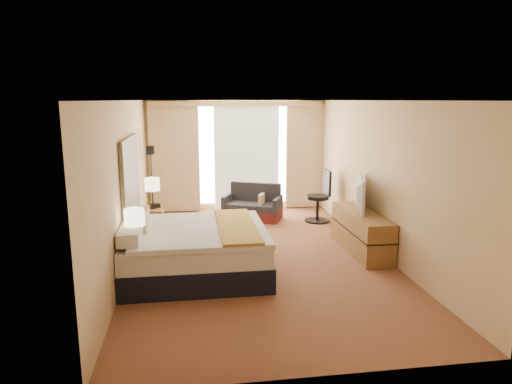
{
  "coord_description": "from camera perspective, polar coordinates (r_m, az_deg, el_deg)",
  "views": [
    {
      "loc": [
        -1.1,
        -7.31,
        2.61
      ],
      "look_at": [
        0.03,
        0.4,
        1.03
      ],
      "focal_mm": 32.0,
      "sensor_mm": 36.0,
      "label": 1
    }
  ],
  "objects": [
    {
      "name": "curtains",
      "position": [
        10.82,
        -2.48,
        5.07
      ],
      "size": [
        4.12,
        0.19,
        2.56
      ],
      "color": "beige",
      "rests_on": "floor"
    },
    {
      "name": "nightstand_left",
      "position": [
        6.73,
        -14.57,
        -9.24
      ],
      "size": [
        0.45,
        0.52,
        0.55
      ],
      "primitive_type": "cube",
      "color": "brown",
      "rests_on": "floor"
    },
    {
      "name": "floor_lamp",
      "position": [
        9.78,
        -12.95,
        2.77
      ],
      "size": [
        0.21,
        0.21,
        1.67
      ],
      "color": "black",
      "rests_on": "floor"
    },
    {
      "name": "desk_chair",
      "position": [
        10.0,
        8.06,
        -0.83
      ],
      "size": [
        0.55,
        0.55,
        1.13
      ],
      "rotation": [
        0.0,
        0.0,
        0.01
      ],
      "color": "black",
      "rests_on": "floor"
    },
    {
      "name": "loveseat",
      "position": [
        10.17,
        -0.38,
        -1.93
      ],
      "size": [
        1.41,
        1.12,
        0.78
      ],
      "rotation": [
        0.0,
        0.0,
        -0.42
      ],
      "color": "#5B1A1A",
      "rests_on": "floor"
    },
    {
      "name": "bed",
      "position": [
        7.03,
        -7.65,
        -7.17
      ],
      "size": [
        2.13,
        1.94,
        1.03
      ],
      "color": "black",
      "rests_on": "floor"
    },
    {
      "name": "floor",
      "position": [
        7.84,
        0.2,
        -7.98
      ],
      "size": [
        4.2,
        7.0,
        0.02
      ],
      "primitive_type": "cube",
      "color": "maroon",
      "rests_on": "ground"
    },
    {
      "name": "tissue_box",
      "position": [
        6.5,
        -14.77,
        -6.95
      ],
      "size": [
        0.12,
        0.12,
        0.1
      ],
      "primitive_type": "cube",
      "rotation": [
        0.0,
        0.0,
        -0.12
      ],
      "color": "#829BC9",
      "rests_on": "nightstand_left"
    },
    {
      "name": "headboard",
      "position": [
        7.69,
        -15.38,
        1.08
      ],
      "size": [
        0.06,
        1.85,
        1.5
      ],
      "primitive_type": "cube",
      "color": "black",
      "rests_on": "wall_left"
    },
    {
      "name": "nightstand_right",
      "position": [
        9.1,
        -12.93,
        -3.71
      ],
      "size": [
        0.45,
        0.52,
        0.55
      ],
      "primitive_type": "cube",
      "color": "brown",
      "rests_on": "floor"
    },
    {
      "name": "wall_right",
      "position": [
        8.09,
        15.09,
        1.74
      ],
      "size": [
        0.02,
        7.0,
        2.6
      ],
      "primitive_type": "cube",
      "color": "#E6B78C",
      "rests_on": "ground"
    },
    {
      "name": "lamp_right",
      "position": [
        8.94,
        -12.85,
        0.86
      ],
      "size": [
        0.28,
        0.28,
        0.6
      ],
      "color": "black",
      "rests_on": "nightstand_right"
    },
    {
      "name": "wall_front",
      "position": [
        4.18,
        7.4,
        -6.91
      ],
      "size": [
        4.2,
        0.02,
        2.6
      ],
      "primitive_type": "cube",
      "color": "#E6B78C",
      "rests_on": "ground"
    },
    {
      "name": "lamp_left",
      "position": [
        6.55,
        -14.97,
        -3.17
      ],
      "size": [
        0.28,
        0.28,
        0.58
      ],
      "color": "black",
      "rests_on": "nightstand_left"
    },
    {
      "name": "television",
      "position": [
        8.22,
        12.34,
        -0.16
      ],
      "size": [
        0.44,
        1.01,
        0.59
      ],
      "primitive_type": "imported",
      "rotation": [
        0.0,
        0.0,
        1.26
      ],
      "color": "black",
      "rests_on": "media_dresser"
    },
    {
      "name": "telephone",
      "position": [
        9.12,
        -12.49,
        -1.65
      ],
      "size": [
        0.22,
        0.19,
        0.07
      ],
      "primitive_type": "cube",
      "rotation": [
        0.0,
        0.0,
        0.27
      ],
      "color": "black",
      "rests_on": "nightstand_right"
    },
    {
      "name": "wall_left",
      "position": [
        7.5,
        -15.87,
        0.95
      ],
      "size": [
        0.02,
        7.0,
        2.6
      ],
      "primitive_type": "cube",
      "color": "#E6B78C",
      "rests_on": "ground"
    },
    {
      "name": "media_dresser",
      "position": [
        8.2,
        13.01,
        -4.86
      ],
      "size": [
        0.5,
        1.8,
        0.7
      ],
      "primitive_type": "cube",
      "color": "brown",
      "rests_on": "floor"
    },
    {
      "name": "ceiling",
      "position": [
        7.4,
        0.22,
        11.37
      ],
      "size": [
        4.2,
        7.0,
        0.02
      ],
      "primitive_type": "cube",
      "color": "silver",
      "rests_on": "wall_back"
    },
    {
      "name": "window",
      "position": [
        10.94,
        -1.2,
        4.68
      ],
      "size": [
        2.3,
        0.02,
        2.3
      ],
      "primitive_type": "cube",
      "color": "silver",
      "rests_on": "wall_back"
    },
    {
      "name": "wall_back",
      "position": [
        10.95,
        -2.52,
        4.57
      ],
      "size": [
        4.2,
        0.02,
        2.6
      ],
      "primitive_type": "cube",
      "color": "#E6B78C",
      "rests_on": "ground"
    }
  ]
}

